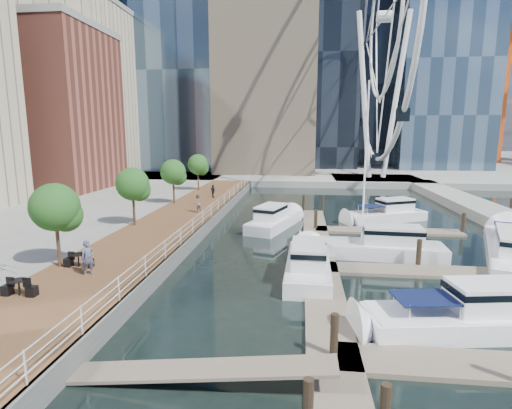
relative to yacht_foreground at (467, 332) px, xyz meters
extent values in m
plane|color=black|center=(-8.74, -0.76, 0.00)|extent=(520.00, 520.00, 0.00)
cube|color=brown|center=(-17.74, 14.24, 0.50)|extent=(6.00, 60.00, 1.00)
cube|color=#595954|center=(-14.74, 14.24, 0.50)|extent=(0.25, 60.00, 1.00)
cube|color=gray|center=(-8.74, 101.24, 0.50)|extent=(200.00, 114.00, 1.00)
cube|color=gray|center=(5.26, 51.24, 0.50)|extent=(14.00, 12.00, 1.00)
cube|color=#6D6051|center=(-5.74, 9.24, 0.10)|extent=(2.00, 32.00, 0.20)
cube|color=#6D6051|center=(0.26, -2.76, 0.10)|extent=(12.00, 2.00, 0.20)
cube|color=#6D6051|center=(0.26, 7.24, 0.10)|extent=(12.00, 2.00, 0.20)
cube|color=#6D6051|center=(0.26, 17.24, 0.10)|extent=(12.00, 2.00, 0.20)
cube|color=brown|center=(-38.74, 33.24, 11.00)|extent=(12.00, 14.00, 20.00)
cube|color=#BCAD8E|center=(-44.74, 49.24, 15.00)|extent=(14.00, 16.00, 28.00)
cylinder|color=white|center=(2.76, 51.24, 14.00)|extent=(0.80, 0.80, 26.00)
cylinder|color=white|center=(7.76, 51.24, 14.00)|extent=(0.80, 0.80, 26.00)
torus|color=white|center=(5.26, 51.24, 26.00)|extent=(0.70, 44.70, 44.70)
cylinder|color=#3F2B1C|center=(-20.14, 3.24, 2.20)|extent=(0.20, 0.20, 2.40)
sphere|color=#265B1E|center=(-20.14, 3.24, 4.30)|extent=(2.60, 2.60, 2.60)
cylinder|color=#3F2B1C|center=(-20.14, 13.24, 2.20)|extent=(0.20, 0.20, 2.40)
sphere|color=#265B1E|center=(-20.14, 13.24, 4.30)|extent=(2.60, 2.60, 2.60)
cylinder|color=#3F2B1C|center=(-20.14, 23.24, 2.20)|extent=(0.20, 0.20, 2.40)
sphere|color=#265B1E|center=(-20.14, 23.24, 4.30)|extent=(2.60, 2.60, 2.60)
cylinder|color=#3F2B1C|center=(-20.14, 33.24, 2.20)|extent=(0.20, 0.20, 2.40)
sphere|color=#265B1E|center=(-20.14, 33.24, 4.30)|extent=(2.60, 2.60, 2.60)
imported|color=#4C4F66|center=(-17.84, 2.14, 1.91)|extent=(0.78, 0.76, 1.81)
imported|color=#8D6A61|center=(-16.56, 19.03, 1.85)|extent=(0.98, 1.04, 1.70)
imported|color=#2E3039|center=(-16.96, 27.58, 1.75)|extent=(0.90, 0.87, 1.51)
camera|label=1|loc=(-7.04, -16.41, 8.20)|focal=28.00mm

